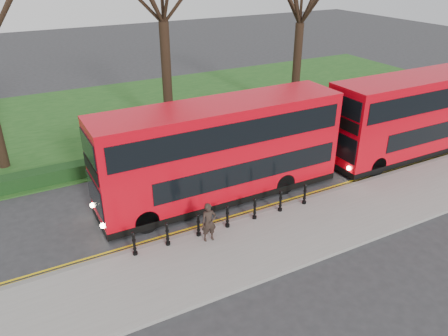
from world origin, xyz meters
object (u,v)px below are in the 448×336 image
bollard_row (227,217)px  pedestrian (209,222)px  bus_lead (221,152)px  bus_rear (419,115)px

bollard_row → pedestrian: 1.28m
bollard_row → bus_lead: bearing=68.0°
bollard_row → bus_rear: size_ratio=0.71×
bus_lead → pedestrian: bus_lead is taller
bus_lead → pedestrian: (-2.21, -3.17, -1.40)m
bollard_row → bus_rear: (13.79, 1.95, 1.74)m
bus_lead → bus_rear: size_ratio=1.01×
bus_lead → pedestrian: bearing=-124.9°
bus_lead → pedestrian: 4.11m
bollard_row → pedestrian: size_ratio=4.95×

